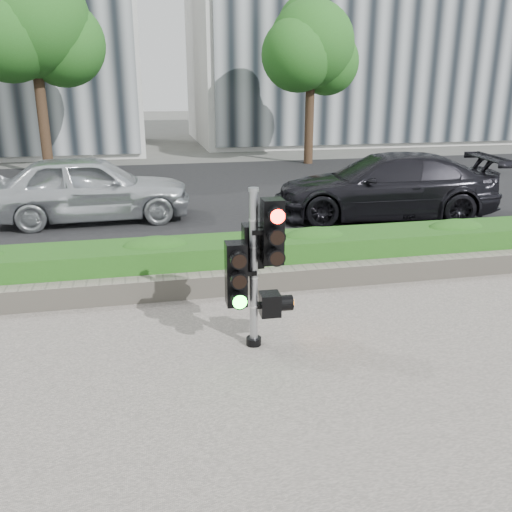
{
  "coord_description": "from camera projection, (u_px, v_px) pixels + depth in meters",
  "views": [
    {
      "loc": [
        -1.39,
        -6.0,
        3.21
      ],
      "look_at": [
        0.05,
        0.6,
        1.04
      ],
      "focal_mm": 38.0,
      "sensor_mm": 36.0,
      "label": 1
    }
  ],
  "objects": [
    {
      "name": "building_right",
      "position": [
        354.0,
        30.0,
        30.49
      ],
      "size": [
        18.0,
        10.0,
        12.0
      ],
      "primitive_type": "cube",
      "color": "#B7B7B2",
      "rests_on": "ground"
    },
    {
      "name": "tree_right",
      "position": [
        311.0,
        48.0,
        21.05
      ],
      "size": [
        4.1,
        3.58,
        6.53
      ],
      "color": "black",
      "rests_on": "ground"
    },
    {
      "name": "car_silver",
      "position": [
        90.0,
        188.0,
        12.86
      ],
      "size": [
        4.76,
        2.05,
        1.6
      ],
      "primitive_type": "imported",
      "rotation": [
        0.0,
        0.0,
        1.61
      ],
      "color": "silver",
      "rests_on": "road"
    },
    {
      "name": "tree_left",
      "position": [
        32.0,
        24.0,
        17.92
      ],
      "size": [
        4.61,
        4.03,
        7.34
      ],
      "color": "black",
      "rests_on": "ground"
    },
    {
      "name": "curb",
      "position": [
        223.0,
        266.0,
        9.75
      ],
      "size": [
        60.0,
        0.25,
        0.12
      ],
      "primitive_type": "cube",
      "color": "gray",
      "rests_on": "ground"
    },
    {
      "name": "car_dark",
      "position": [
        384.0,
        186.0,
        13.22
      ],
      "size": [
        5.64,
        2.99,
        1.56
      ],
      "primitive_type": "imported",
      "rotation": [
        0.0,
        0.0,
        -1.73
      ],
      "color": "black",
      "rests_on": "road"
    },
    {
      "name": "stone_wall",
      "position": [
        236.0,
        282.0,
        8.55
      ],
      "size": [
        12.0,
        0.32,
        0.34
      ],
      "primitive_type": "cube",
      "color": "gray",
      "rests_on": "sidewalk"
    },
    {
      "name": "road",
      "position": [
        187.0,
        195.0,
        16.14
      ],
      "size": [
        60.0,
        13.0,
        0.02
      ],
      "primitive_type": "cube",
      "color": "black",
      "rests_on": "ground"
    },
    {
      "name": "ground",
      "position": [
        262.0,
        349.0,
        6.84
      ],
      "size": [
        120.0,
        120.0,
        0.0
      ],
      "primitive_type": "plane",
      "color": "#51514C",
      "rests_on": "ground"
    },
    {
      "name": "hedge",
      "position": [
        229.0,
        259.0,
        9.1
      ],
      "size": [
        12.0,
        1.0,
        0.68
      ],
      "primitive_type": "cube",
      "color": "#3A8E2B",
      "rests_on": "sidewalk"
    },
    {
      "name": "traffic_signal",
      "position": [
        255.0,
        261.0,
        6.58
      ],
      "size": [
        0.7,
        0.51,
        2.02
      ],
      "rotation": [
        0.0,
        0.0,
        -0.03
      ],
      "color": "black",
      "rests_on": "sidewalk"
    },
    {
      "name": "sidewalk",
      "position": [
        330.0,
        484.0,
        4.51
      ],
      "size": [
        16.0,
        11.0,
        0.03
      ],
      "primitive_type": "cube",
      "color": "#9E9389",
      "rests_on": "ground"
    }
  ]
}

